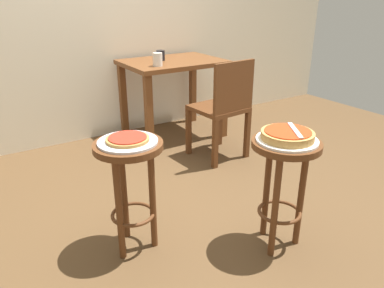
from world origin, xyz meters
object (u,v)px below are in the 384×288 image
serving_plate_middle (128,142)px  dining_table (173,74)px  stool_foreground (284,171)px  stool_middle (130,173)px  pizza_server_knife (295,130)px  cup_near_edge (158,59)px  cup_far_edge (161,55)px  pizza_middle (128,139)px  wooden_chair (224,106)px  pizza_foreground (287,135)px  serving_plate_foreground (287,140)px

serving_plate_middle → dining_table: size_ratio=0.34×
stool_foreground → stool_middle: 0.81m
stool_foreground → pizza_server_knife: 0.23m
cup_near_edge → cup_far_edge: 0.28m
pizza_middle → wooden_chair: (1.15, 0.71, -0.19)m
stool_foreground → pizza_foreground: (0.00, -0.00, 0.20)m
pizza_foreground → pizza_server_knife: pizza_server_knife is taller
pizza_foreground → serving_plate_foreground: bearing=0.0°
cup_near_edge → pizza_server_knife: cup_near_edge is taller
serving_plate_middle → wooden_chair: 1.36m
stool_foreground → pizza_middle: size_ratio=2.88×
dining_table → cup_far_edge: size_ratio=9.82×
cup_far_edge → dining_table: bearing=-28.9°
stool_middle → wooden_chair: wooden_chair is taller
stool_foreground → serving_plate_middle: serving_plate_middle is taller
serving_plate_foreground → serving_plate_middle: bearing=149.0°
cup_near_edge → pizza_middle: bearing=-123.7°
dining_table → cup_far_edge: (-0.10, 0.05, 0.18)m
cup_near_edge → wooden_chair: 0.70m
cup_far_edge → serving_plate_middle: bearing=-123.7°
cup_near_edge → cup_far_edge: (0.15, 0.23, -0.01)m
dining_table → cup_far_edge: bearing=151.1°
cup_near_edge → pizza_foreground: bearing=-94.1°
pizza_server_knife → serving_plate_middle: bearing=90.8°
stool_middle → serving_plate_middle: (-0.00, -0.00, 0.18)m
wooden_chair → cup_near_edge: bearing=122.7°
cup_near_edge → wooden_chair: size_ratio=0.13×
serving_plate_foreground → cup_near_edge: size_ratio=2.83×
cup_far_edge → wooden_chair: wooden_chair is taller
wooden_chair → pizza_server_knife: bearing=-110.1°
cup_far_edge → pizza_server_knife: (-0.24, -1.90, -0.10)m
pizza_middle → dining_table: (1.07, 1.40, -0.04)m
pizza_middle → wooden_chair: wooden_chair is taller
pizza_server_knife → stool_foreground: bearing=88.2°
stool_foreground → cup_near_edge: (0.12, 1.64, 0.34)m
stool_foreground → serving_plate_middle: bearing=149.0°
dining_table → stool_foreground: bearing=-101.4°
stool_foreground → serving_plate_middle: (-0.70, 0.42, 0.18)m
stool_middle → dining_table: (1.07, 1.40, 0.15)m
serving_plate_foreground → pizza_middle: (-0.70, 0.42, 0.02)m
pizza_foreground → pizza_server_knife: bearing=-33.7°
stool_middle → pizza_middle: bearing=-166.0°
stool_middle → wooden_chair: bearing=31.6°
dining_table → stool_middle: bearing=-127.2°
serving_plate_foreground → pizza_middle: size_ratio=1.44×
stool_foreground → wooden_chair: bearing=68.2°
serving_plate_foreground → stool_middle: (-0.70, 0.42, -0.18)m
stool_foreground → stool_middle: (-0.70, 0.42, 0.00)m
stool_middle → stool_foreground: bearing=-31.0°
cup_far_edge → cup_near_edge: bearing=-123.4°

